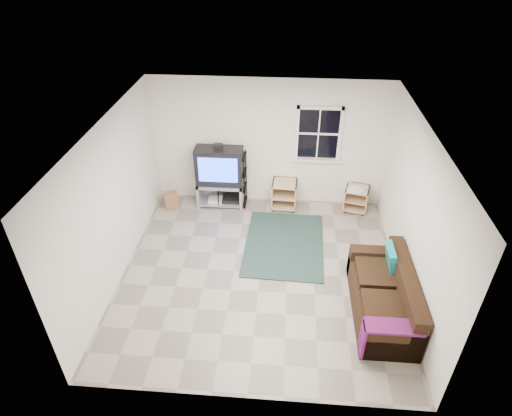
# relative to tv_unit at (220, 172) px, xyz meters

# --- Properties ---
(room) EXTENTS (4.60, 4.62, 4.60)m
(room) POSITION_rel_tv_unit_xyz_m (1.91, 0.22, 0.72)
(room) COLOR gray
(room) RESTS_ON ground
(tv_unit) EXTENTS (0.93, 0.47, 1.37)m
(tv_unit) POSITION_rel_tv_unit_xyz_m (0.00, 0.00, 0.00)
(tv_unit) COLOR #9E9EA6
(tv_unit) RESTS_ON ground
(av_rack) EXTENTS (0.58, 0.42, 1.16)m
(av_rack) POSITION_rel_tv_unit_xyz_m (0.24, 0.03, -0.25)
(av_rack) COLOR black
(av_rack) RESTS_ON ground
(side_table_left) EXTENTS (0.51, 0.51, 0.57)m
(side_table_left) POSITION_rel_tv_unit_xyz_m (1.31, 0.03, -0.45)
(side_table_left) COLOR #D6AD84
(side_table_left) RESTS_ON ground
(side_table_right) EXTENTS (0.54, 0.54, 0.52)m
(side_table_right) POSITION_rel_tv_unit_xyz_m (2.77, 0.03, -0.46)
(side_table_right) COLOR #D6AD84
(side_table_right) RESTS_ON ground
(sofa) EXTENTS (0.81, 1.84, 0.84)m
(sofa) POSITION_rel_tv_unit_xyz_m (2.86, -2.77, -0.46)
(sofa) COLOR black
(sofa) RESTS_ON ground
(shag_rug) EXTENTS (1.47, 1.98, 0.02)m
(shag_rug) POSITION_rel_tv_unit_xyz_m (1.35, -1.26, -0.74)
(shag_rug) COLOR black
(shag_rug) RESTS_ON ground
(paper_bag) EXTENTS (0.30, 0.24, 0.38)m
(paper_bag) POSITION_rel_tv_unit_xyz_m (-0.99, -0.25, -0.57)
(paper_bag) COLOR #8D5F3F
(paper_bag) RESTS_ON ground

